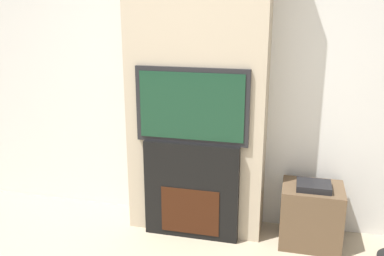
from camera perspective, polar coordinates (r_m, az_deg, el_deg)
name	(u,v)px	position (r m, az deg, el deg)	size (l,w,h in m)	color
wall_back	(203,71)	(3.69, 1.49, 7.67)	(6.00, 0.06, 2.70)	silver
chimney_breast	(197,74)	(3.49, 0.73, 7.17)	(1.14, 0.36, 2.70)	tan
fireplace	(192,190)	(3.59, 0.00, -8.27)	(0.79, 0.15, 0.83)	black
television	(192,106)	(3.35, -0.01, 2.98)	(0.91, 0.07, 0.61)	black
media_stand	(311,214)	(3.67, 15.59, -11.01)	(0.48, 0.40, 0.55)	brown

